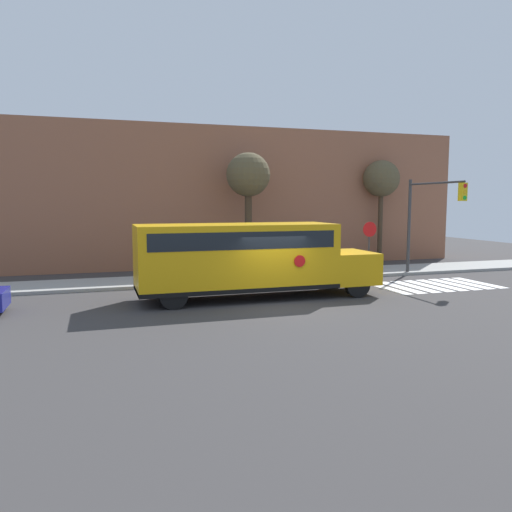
{
  "coord_description": "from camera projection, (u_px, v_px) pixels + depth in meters",
  "views": [
    {
      "loc": [
        -6.22,
        -16.76,
        3.77
      ],
      "look_at": [
        -0.15,
        2.15,
        1.61
      ],
      "focal_mm": 35.0,
      "sensor_mm": 36.0,
      "label": 1
    }
  ],
  "objects": [
    {
      "name": "tree_far_sidewalk",
      "position": [
        248.0,
        177.0,
        26.84
      ],
      "size": [
        2.37,
        2.37,
        6.41
      ],
      "color": "#423323",
      "rests_on": "ground"
    },
    {
      "name": "crosswalk_stripes",
      "position": [
        434.0,
        285.0,
        22.57
      ],
      "size": [
        5.4,
        3.2,
        0.01
      ],
      "color": "white",
      "rests_on": "ground"
    },
    {
      "name": "school_bus",
      "position": [
        247.0,
        256.0,
        19.34
      ],
      "size": [
        9.52,
        2.57,
        2.92
      ],
      "color": "#EAA80F",
      "rests_on": "ground"
    },
    {
      "name": "stop_sign",
      "position": [
        369.0,
        240.0,
        25.17
      ],
      "size": [
        0.76,
        0.1,
        2.77
      ],
      "color": "#38383A",
      "rests_on": "ground"
    },
    {
      "name": "sidewalk_strip",
      "position": [
        232.0,
        278.0,
        24.31
      ],
      "size": [
        44.0,
        3.0,
        0.15
      ],
      "color": "#9E9E99",
      "rests_on": "ground"
    },
    {
      "name": "tree_near_sidewalk",
      "position": [
        381.0,
        180.0,
        30.63
      ],
      "size": [
        2.23,
        2.23,
        6.31
      ],
      "color": "#423323",
      "rests_on": "ground"
    },
    {
      "name": "ground_plane",
      "position": [
        278.0,
        306.0,
        18.16
      ],
      "size": [
        60.0,
        60.0,
        0.0
      ],
      "primitive_type": "plane",
      "color": "#3A3838"
    },
    {
      "name": "traffic_light",
      "position": [
        427.0,
        211.0,
        24.29
      ],
      "size": [
        0.28,
        4.11,
        4.9
      ],
      "color": "#38383A",
      "rests_on": "ground"
    },
    {
      "name": "building_backdrop",
      "position": [
        203.0,
        197.0,
        30.03
      ],
      "size": [
        32.0,
        4.0,
        8.06
      ],
      "color": "#935B42",
      "rests_on": "ground"
    }
  ]
}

